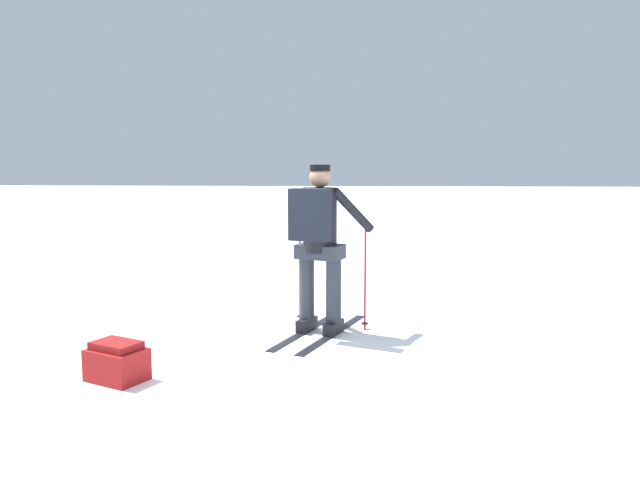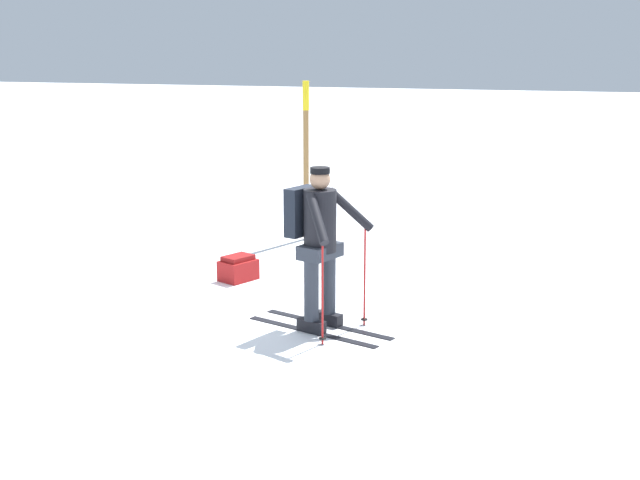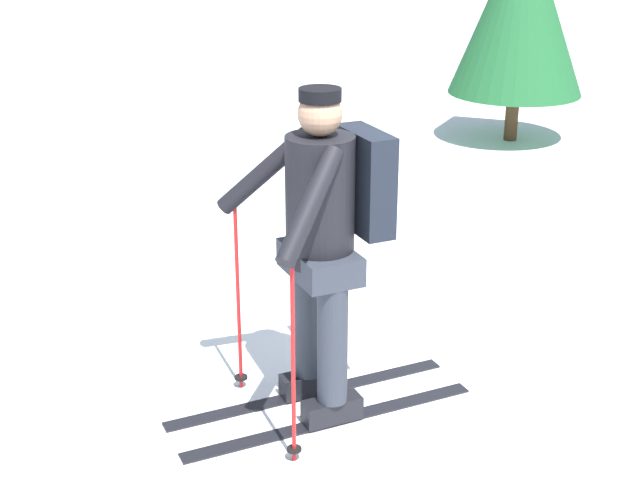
# 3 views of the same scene
# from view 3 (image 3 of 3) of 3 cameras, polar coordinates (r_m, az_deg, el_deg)

# --- Properties ---
(ground_plane) EXTENTS (80.00, 80.00, 0.00)m
(ground_plane) POSITION_cam_3_polar(r_m,az_deg,el_deg) (4.84, 9.94, -9.96)
(ground_plane) COLOR white
(skier) EXTENTS (1.61, 1.00, 1.67)m
(skier) POSITION_cam_3_polar(r_m,az_deg,el_deg) (4.28, 0.32, 0.39)
(skier) COLOR black
(skier) RESTS_ON ground_plane
(pine_tree) EXTENTS (1.40, 1.40, 2.34)m
(pine_tree) POSITION_cam_3_polar(r_m,az_deg,el_deg) (9.69, 12.71, 14.44)
(pine_tree) COLOR #4C331E
(pine_tree) RESTS_ON ground_plane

